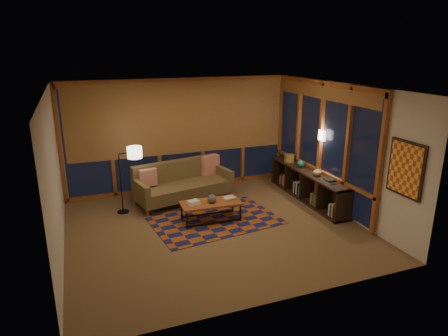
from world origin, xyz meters
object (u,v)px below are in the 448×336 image
object	(u,v)px
sofa	(184,183)
bookshelf	(307,185)
floor_lamp	(121,181)
coffee_table	(211,211)

from	to	relation	value
sofa	bookshelf	distance (m)	2.82
sofa	floor_lamp	bearing A→B (deg)	174.35
coffee_table	floor_lamp	bearing A→B (deg)	148.55
sofa	bookshelf	world-z (taller)	sofa
coffee_table	bookshelf	size ratio (longest dim) A/B	0.44
floor_lamp	bookshelf	bearing A→B (deg)	-12.68
bookshelf	sofa	bearing A→B (deg)	161.51
bookshelf	coffee_table	bearing A→B (deg)	-172.53
coffee_table	bookshelf	bearing A→B (deg)	9.49
coffee_table	sofa	bearing A→B (deg)	102.77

